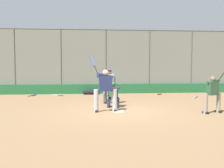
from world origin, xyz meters
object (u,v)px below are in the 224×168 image
(batter_on_deck, at_px, (213,93))
(spare_bat_third_base_side, at_px, (56,95))
(spare_bat_near_backstop, at_px, (195,98))
(catcher_behind_plate, at_px, (113,94))
(fielding_glove_on_dirt, at_px, (159,94))
(spare_bat_by_padding, at_px, (33,95))
(equipment_bag_dugout_side, at_px, (91,92))
(batter_at_plate, at_px, (105,89))
(umpire_home, at_px, (109,86))

(batter_on_deck, relative_size, spare_bat_third_base_side, 2.76)
(spare_bat_near_backstop, bearing_deg, catcher_behind_plate, -24.80)
(spare_bat_third_base_side, relative_size, fielding_glove_on_dirt, 2.38)
(catcher_behind_plate, bearing_deg, spare_bat_by_padding, -37.73)
(catcher_behind_plate, height_order, fielding_glove_on_dirt, catcher_behind_plate)
(batter_on_deck, height_order, equipment_bag_dugout_side, batter_on_deck)
(spare_bat_by_padding, relative_size, equipment_bag_dugout_side, 0.73)
(catcher_behind_plate, xyz_separation_m, equipment_bag_dugout_side, (0.91, -5.11, -0.45))
(fielding_glove_on_dirt, bearing_deg, batter_on_deck, 92.86)
(spare_bat_third_base_side, relative_size, equipment_bag_dugout_side, 0.68)
(equipment_bag_dugout_side, bearing_deg, spare_bat_near_backstop, 157.40)
(batter_at_plate, xyz_separation_m, spare_bat_third_base_side, (2.64, -5.72, -0.89))
(batter_on_deck, xyz_separation_m, spare_bat_by_padding, (8.18, -6.61, -0.76))
(batter_on_deck, xyz_separation_m, spare_bat_near_backstop, (-1.24, -4.55, -0.76))
(fielding_glove_on_dirt, bearing_deg, spare_bat_by_padding, -1.09)
(batter_on_deck, height_order, fielding_glove_on_dirt, batter_on_deck)
(batter_at_plate, relative_size, spare_bat_near_backstop, 3.00)
(catcher_behind_plate, distance_m, equipment_bag_dugout_side, 5.21)
(umpire_home, relative_size, spare_bat_near_backstop, 2.18)
(catcher_behind_plate, bearing_deg, spare_bat_near_backstop, -142.85)
(spare_bat_near_backstop, xyz_separation_m, spare_bat_third_base_side, (8.04, -1.91, 0.00))
(umpire_home, xyz_separation_m, spare_bat_near_backstop, (-5.05, -1.59, -0.85))
(batter_on_deck, relative_size, fielding_glove_on_dirt, 6.58)
(spare_bat_by_padding, height_order, equipment_bag_dugout_side, equipment_bag_dugout_side)
(fielding_glove_on_dirt, bearing_deg, spare_bat_near_backstop, 129.30)
(spare_bat_near_backstop, height_order, spare_bat_by_padding, same)
(catcher_behind_plate, bearing_deg, fielding_glove_on_dirt, -117.76)
(spare_bat_near_backstop, xyz_separation_m, equipment_bag_dugout_side, (5.87, -2.44, 0.11))
(spare_bat_near_backstop, bearing_deg, spare_bat_third_base_side, -66.42)
(spare_bat_third_base_side, bearing_deg, batter_at_plate, 146.14)
(spare_bat_near_backstop, relative_size, equipment_bag_dugout_side, 0.69)
(batter_on_deck, distance_m, spare_bat_third_base_side, 9.41)
(spare_bat_third_base_side, bearing_deg, umpire_home, 161.82)
(spare_bat_by_padding, xyz_separation_m, spare_bat_third_base_side, (-1.38, 0.14, 0.00))
(batter_on_deck, height_order, spare_bat_third_base_side, batter_on_deck)
(umpire_home, bearing_deg, fielding_glove_on_dirt, -133.84)
(spare_bat_by_padding, bearing_deg, spare_bat_near_backstop, -78.43)
(spare_bat_near_backstop, distance_m, equipment_bag_dugout_side, 6.36)
(spare_bat_near_backstop, bearing_deg, batter_at_plate, -17.88)
(umpire_home, bearing_deg, catcher_behind_plate, 96.14)
(equipment_bag_dugout_side, bearing_deg, spare_bat_by_padding, 6.26)
(spare_bat_third_base_side, xyz_separation_m, fielding_glove_on_dirt, (-6.48, 0.00, 0.02))
(catcher_behind_plate, bearing_deg, batter_on_deck, 162.02)
(catcher_behind_plate, height_order, spare_bat_by_padding, catcher_behind_plate)
(batter_at_plate, bearing_deg, fielding_glove_on_dirt, -129.64)
(batter_on_deck, distance_m, spare_bat_near_backstop, 4.78)
(fielding_glove_on_dirt, bearing_deg, equipment_bag_dugout_side, -7.13)
(umpire_home, bearing_deg, batter_on_deck, 143.34)
(spare_bat_by_padding, bearing_deg, fielding_glove_on_dirt, -67.22)
(umpire_home, height_order, spare_bat_by_padding, umpire_home)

